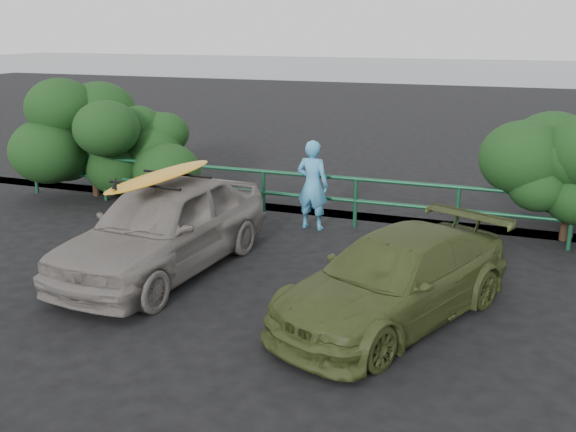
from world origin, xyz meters
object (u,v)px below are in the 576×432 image
sedan (164,226)px  olive_vehicle (395,279)px  guardrail (308,198)px  man (312,185)px  surfboard (161,176)px

sedan → olive_vehicle: (3.92, -0.53, -0.17)m
guardrail → sedan: bearing=-111.2°
sedan → guardrail: bearing=72.9°
olive_vehicle → guardrail: bearing=147.4°
olive_vehicle → man: 4.33m
guardrail → sedan: size_ratio=3.12×
sedan → olive_vehicle: sedan is taller
guardrail → surfboard: surfboard is taller
olive_vehicle → surfboard: 4.09m
guardrail → olive_vehicle: 4.75m
olive_vehicle → man: size_ratio=2.29×
guardrail → man: (0.21, -0.37, 0.38)m
surfboard → man: bearing=67.4°
man → surfboard: (-1.54, -3.07, 0.72)m
guardrail → sedan: (-1.33, -3.44, 0.24)m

